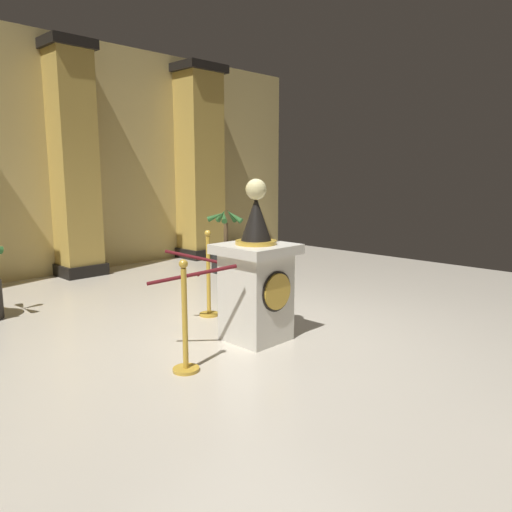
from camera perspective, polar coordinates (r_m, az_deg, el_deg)
name	(u,v)px	position (r m, az deg, el deg)	size (l,w,h in m)	color
ground_plane	(257,329)	(5.63, 0.11, -8.49)	(10.95, 10.95, 0.00)	beige
back_wall	(64,157)	(9.22, -21.48, 10.67)	(10.95, 0.16, 4.04)	tan
pedestal_clock	(256,280)	(5.12, 0.04, -2.77)	(0.72, 0.72, 1.70)	silver
stanchion_near	(209,286)	(6.07, -5.55, -3.48)	(0.24, 0.24, 1.07)	gold
stanchion_far	(185,333)	(4.43, -8.26, -8.88)	(0.24, 0.24, 1.02)	gold
velvet_rope	(198,267)	(5.14, -6.78, -1.23)	(1.25, 1.25, 0.22)	#591419
column_right	(198,164)	(10.35, -6.80, 10.57)	(0.95, 0.95, 3.88)	black
column_centre_rear	(73,162)	(8.91, -20.52, 10.18)	(0.76, 0.76, 3.88)	black
potted_palm_right	(226,253)	(8.74, -3.51, 0.30)	(0.60, 0.62, 1.15)	black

